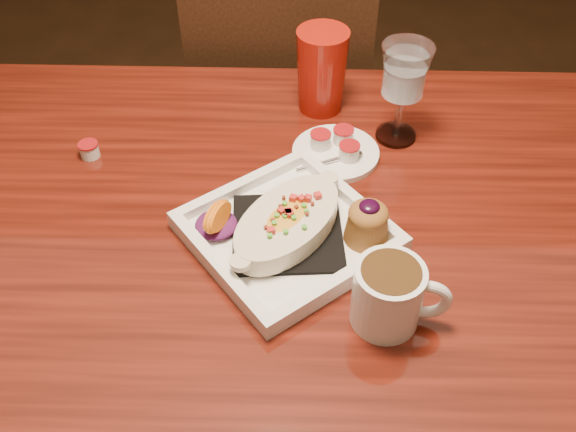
{
  "coord_description": "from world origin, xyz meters",
  "views": [
    {
      "loc": [
        0.05,
        -0.7,
        1.47
      ],
      "look_at": [
        0.04,
        0.0,
        0.77
      ],
      "focal_mm": 40.0,
      "sensor_mm": 36.0,
      "label": 1
    }
  ],
  "objects_px": {
    "table": "(267,265)",
    "coffee_mug": "(390,294)",
    "red_tumbler": "(322,71)",
    "saucer": "(335,150)",
    "plate": "(295,227)",
    "goblet": "(404,77)",
    "chair_far": "(281,113)"
  },
  "relations": [
    {
      "from": "plate",
      "to": "goblet",
      "type": "xyz_separation_m",
      "value": [
        0.18,
        0.26,
        0.1
      ]
    },
    {
      "from": "plate",
      "to": "coffee_mug",
      "type": "bearing_deg",
      "value": -86.47
    },
    {
      "from": "table",
      "to": "chair_far",
      "type": "bearing_deg",
      "value": 90.0
    },
    {
      "from": "table",
      "to": "plate",
      "type": "distance_m",
      "value": 0.14
    },
    {
      "from": "goblet",
      "to": "saucer",
      "type": "height_order",
      "value": "goblet"
    },
    {
      "from": "chair_far",
      "to": "plate",
      "type": "distance_m",
      "value": 0.71
    },
    {
      "from": "table",
      "to": "goblet",
      "type": "relative_size",
      "value": 8.24
    },
    {
      "from": "plate",
      "to": "coffee_mug",
      "type": "relative_size",
      "value": 2.81
    },
    {
      "from": "coffee_mug",
      "to": "saucer",
      "type": "distance_m",
      "value": 0.35
    },
    {
      "from": "table",
      "to": "goblet",
      "type": "distance_m",
      "value": 0.39
    },
    {
      "from": "saucer",
      "to": "table",
      "type": "bearing_deg",
      "value": -123.13
    },
    {
      "from": "table",
      "to": "red_tumbler",
      "type": "xyz_separation_m",
      "value": [
        0.09,
        0.32,
        0.18
      ]
    },
    {
      "from": "saucer",
      "to": "red_tumbler",
      "type": "bearing_deg",
      "value": 99.97
    },
    {
      "from": "coffee_mug",
      "to": "plate",
      "type": "bearing_deg",
      "value": 137.61
    },
    {
      "from": "table",
      "to": "plate",
      "type": "bearing_deg",
      "value": -32.35
    },
    {
      "from": "red_tumbler",
      "to": "saucer",
      "type": "bearing_deg",
      "value": -80.03
    },
    {
      "from": "chair_far",
      "to": "goblet",
      "type": "bearing_deg",
      "value": 119.08
    },
    {
      "from": "goblet",
      "to": "plate",
      "type": "bearing_deg",
      "value": -124.36
    },
    {
      "from": "saucer",
      "to": "red_tumbler",
      "type": "distance_m",
      "value": 0.16
    },
    {
      "from": "table",
      "to": "coffee_mug",
      "type": "distance_m",
      "value": 0.29
    },
    {
      "from": "goblet",
      "to": "table",
      "type": "bearing_deg",
      "value": -134.2
    },
    {
      "from": "chair_far",
      "to": "saucer",
      "type": "height_order",
      "value": "chair_far"
    },
    {
      "from": "plate",
      "to": "red_tumbler",
      "type": "distance_m",
      "value": 0.35
    },
    {
      "from": "chair_far",
      "to": "coffee_mug",
      "type": "height_order",
      "value": "chair_far"
    },
    {
      "from": "red_tumbler",
      "to": "goblet",
      "type": "bearing_deg",
      "value": -32.9
    },
    {
      "from": "plate",
      "to": "saucer",
      "type": "xyz_separation_m",
      "value": [
        0.07,
        0.2,
        -0.02
      ]
    },
    {
      "from": "goblet",
      "to": "coffee_mug",
      "type": "bearing_deg",
      "value": -96.96
    },
    {
      "from": "plate",
      "to": "saucer",
      "type": "height_order",
      "value": "plate"
    },
    {
      "from": "coffee_mug",
      "to": "red_tumbler",
      "type": "relative_size",
      "value": 0.83
    },
    {
      "from": "red_tumbler",
      "to": "plate",
      "type": "bearing_deg",
      "value": -96.79
    },
    {
      "from": "table",
      "to": "saucer",
      "type": "distance_m",
      "value": 0.23
    },
    {
      "from": "plate",
      "to": "coffee_mug",
      "type": "height_order",
      "value": "coffee_mug"
    }
  ]
}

